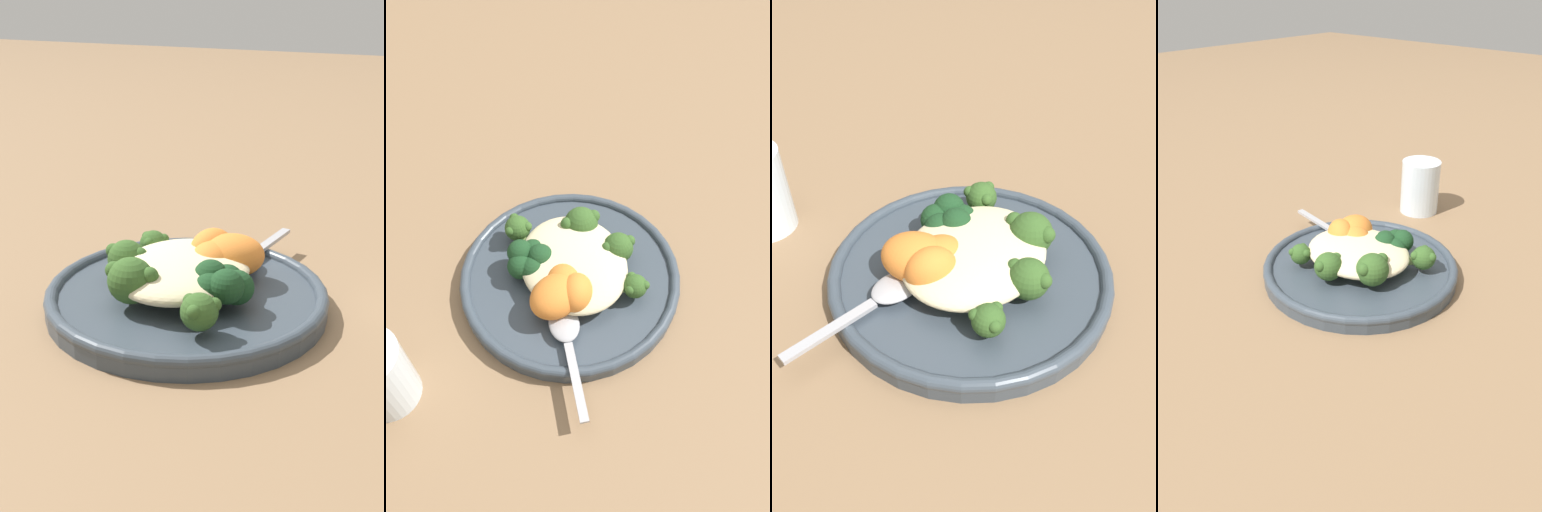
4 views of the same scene
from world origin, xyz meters
The scene contains 12 objects.
ground_plane centered at (0.00, 0.00, 0.00)m, with size 4.00×4.00×0.00m, color #846647.
plate centered at (0.00, -0.01, 0.01)m, with size 0.25×0.25×0.02m.
quinoa_mound centered at (0.00, -0.01, 0.04)m, with size 0.14×0.12×0.03m, color beige.
broccoli_stalk_0 centered at (0.04, 0.03, 0.03)m, with size 0.07×0.10×0.03m.
broccoli_stalk_1 centered at (0.00, 0.03, 0.04)m, with size 0.04×0.11×0.04m.
broccoli_stalk_2 centered at (-0.04, 0.01, 0.04)m, with size 0.11×0.10×0.04m.
broccoli_stalk_3 centered at (-0.06, -0.05, 0.04)m, with size 0.11×0.05×0.03m.
sweet_potato_chunk_0 centered at (0.04, -0.02, 0.04)m, with size 0.05×0.04×0.04m, color orange.
sweet_potato_chunk_1 centered at (0.04, -0.04, 0.04)m, with size 0.06×0.05×0.04m, color orange.
sweet_potato_chunk_2 centered at (0.03, -0.03, 0.04)m, with size 0.05×0.04×0.04m, color orange.
kale_tuft centered at (-0.02, -0.06, 0.04)m, with size 0.05×0.05×0.04m.
spoon centered at (0.08, -0.05, 0.03)m, with size 0.13×0.04×0.01m.
Camera 3 is at (0.26, 0.18, 0.33)m, focal length 35.00 mm.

